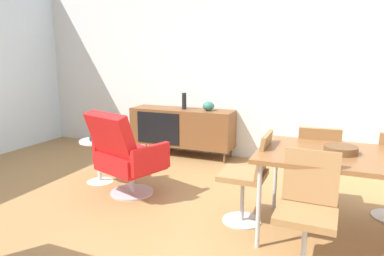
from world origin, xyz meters
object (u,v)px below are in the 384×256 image
Objects in this scene: dining_chair_front_left at (307,208)px; dining_chair_back_left at (317,164)px; dining_table at (362,161)px; wooden_bowl_on_table at (341,150)px; sideboard at (182,127)px; dining_chair_near_window at (250,174)px; vase_cobalt at (184,101)px; lounge_chair_red at (126,154)px; fruit_bowl at (98,137)px; vase_sculptural_dark at (208,106)px; side_table_round at (99,156)px.

dining_chair_front_left is 1.12m from dining_chair_back_left.
dining_table is 0.17m from wooden_bowl_on_table.
wooden_bowl_on_table is at bearing -39.19° from sideboard.
dining_chair_back_left is (2.04, -1.25, 0.03)m from sideboard.
dining_chair_near_window is 0.78m from dining_chair_front_left.
vase_cobalt is 2.97m from dining_table.
lounge_chair_red is (-1.94, 0.68, -0.00)m from dining_chair_front_left.
dining_chair_near_window reaches higher than fruit_bowl.
lounge_chair_red reaches higher than dining_chair_near_window.
vase_cobalt is at bearing 2.73° from sideboard.
lounge_chair_red reaches higher than vase_sculptural_dark.
side_table_round is (-2.48, 0.91, -0.15)m from dining_chair_front_left.
fruit_bowl is (-1.93, 0.35, 0.09)m from dining_chair_near_window.
vase_cobalt is at bearing 147.81° from dining_chair_back_left.
dining_chair_front_left is 1.65× the size of side_table_round.
vase_cobalt is 2.39m from dining_chair_back_left.
lounge_chair_red is (0.10, -1.69, 0.03)m from sideboard.
dining_chair_front_left is at bearing -45.99° from dining_chair_near_window.
vase_cobalt is at bearing 142.22° from dining_table.
sideboard is 8.00× the size of fruit_bowl.
vase_sculptural_dark is 1.75m from lounge_chair_red.
lounge_chair_red is (-1.94, -0.43, -0.00)m from dining_chair_back_left.
dining_chair_front_left is (2.03, -2.37, 0.03)m from sideboard.
side_table_round is at bearing -106.87° from sideboard.
dining_chair_front_left is at bearing -49.98° from vase_cobalt.
dining_chair_back_left is at bearing -32.19° from vase_cobalt.
dining_chair_front_left is at bearing -55.98° from vase_sculptural_dark.
dining_chair_back_left is 2.49m from side_table_round.
side_table_round is at bearing -96.05° from fruit_bowl.
fruit_bowl is (-2.48, -0.20, 0.09)m from dining_chair_back_left.
dining_table is 8.00× the size of fruit_bowl.
sideboard is at bearing 129.47° from dining_chair_near_window.
wooden_bowl_on_table is 2.73m from side_table_round.
dining_chair_near_window is (1.45, -1.81, -0.37)m from vase_cobalt.
fruit_bowl is (-2.67, 0.35, -0.21)m from wooden_bowl_on_table.
dining_chair_near_window reaches higher than wooden_bowl_on_table.
vase_cobalt is 3.12m from dining_chair_front_left.
vase_cobalt is 1.45× the size of vase_sculptural_dark.
vase_sculptural_dark and dining_chair_near_window have the same top height.
dining_chair_back_left is at bearing 45.82° from dining_chair_near_window.
lounge_chair_red is (-2.29, 0.13, -0.23)m from dining_table.
dining_chair_front_left is at bearing -19.47° from lounge_chair_red.
fruit_bowl is at bearing 159.73° from dining_chair_front_left.
lounge_chair_red is 0.59m from fruit_bowl.
side_table_round is (-2.82, 0.35, -0.38)m from dining_table.
lounge_chair_red is at bearing -23.09° from fruit_bowl.
vase_cobalt is 0.29× the size of dining_chair_near_window.
vase_sculptural_dark reaches higher than sideboard.
side_table_round is (-0.44, -1.46, -0.12)m from sideboard.
dining_chair_near_window is at bearing -5.14° from lounge_chair_red.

